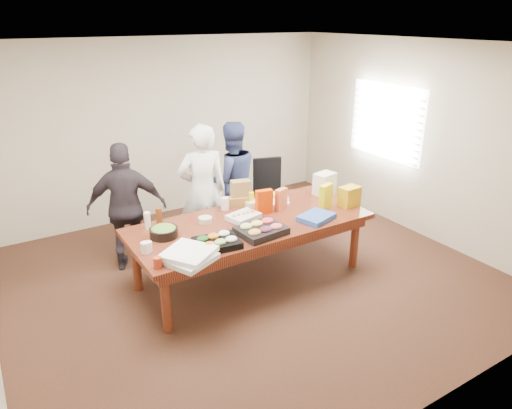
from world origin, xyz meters
TOP-DOWN VIEW (x-y plane):
  - floor at (0.00, 0.00)m, footprint 5.50×5.00m
  - ceiling at (0.00, 0.00)m, footprint 5.50×5.00m
  - wall_back at (0.00, 2.50)m, footprint 5.50×0.04m
  - wall_front at (0.00, -2.50)m, footprint 5.50×0.04m
  - wall_right at (2.75, 0.00)m, footprint 0.04×5.00m
  - window_panel at (2.72, 0.60)m, footprint 0.03×1.40m
  - window_blinds at (2.68, 0.60)m, footprint 0.04×1.36m
  - conference_table at (0.00, 0.00)m, footprint 2.80×1.20m
  - office_chair at (1.04, 1.06)m, footprint 0.63×0.63m
  - person_center at (-0.17, 0.90)m, footprint 0.71×0.54m
  - person_right at (0.42, 1.20)m, footprint 0.90×0.76m
  - person_left at (-1.13, 1.02)m, footprint 1.02×0.71m
  - veggie_tray at (-0.62, -0.36)m, footprint 0.50×0.42m
  - fruit_tray at (-0.07, -0.35)m, footprint 0.54×0.44m
  - sheet_cake at (-0.03, 0.09)m, footprint 0.41×0.34m
  - salad_bowl at (-1.00, 0.14)m, footprint 0.37×0.37m
  - chip_bag_blue at (0.68, -0.37)m, footprint 0.47×0.40m
  - chip_bag_red at (0.27, 0.12)m, footprint 0.21×0.11m
  - chip_bag_yellow at (1.01, -0.14)m, footprint 0.22×0.14m
  - chip_bag_orange at (0.52, 0.12)m, footprint 0.18×0.12m
  - mayo_jar at (-0.08, 0.47)m, footprint 0.10×0.10m
  - mustard_bottle at (0.27, 0.41)m, footprint 0.07×0.07m
  - dressing_bottle at (-0.94, 0.44)m, footprint 0.08×0.08m
  - ranch_bottle at (-1.08, 0.42)m, footprint 0.08×0.08m
  - banana_bunch at (0.57, 0.50)m, footprint 0.25×0.20m
  - bread_loaf at (0.10, 0.50)m, footprint 0.31×0.20m
  - kraft_bag at (0.18, 0.52)m, footprint 0.27×0.19m
  - red_cup at (-1.30, -0.46)m, footprint 0.09×0.09m
  - clear_cup_a at (-1.26, -0.10)m, footprint 0.10×0.10m
  - clear_cup_b at (-1.30, -0.12)m, footprint 0.10×0.10m
  - pizza_box_lower at (-0.99, -0.49)m, footprint 0.58×0.58m
  - pizza_box_upper at (-0.99, -0.48)m, footprint 0.61×0.61m
  - plate_a at (0.62, 0.28)m, footprint 0.26×0.26m
  - plate_b at (0.68, 0.41)m, footprint 0.32×0.32m
  - dip_bowl_a at (0.25, 0.39)m, footprint 0.21×0.21m
  - dip_bowl_b at (-0.46, 0.25)m, footprint 0.19×0.19m
  - grocery_bag_white at (1.30, 0.24)m, footprint 0.30×0.24m
  - grocery_bag_yellow at (1.30, -0.24)m, footprint 0.27×0.20m

SIDE VIEW (x-z plane):
  - floor at x=0.00m, z-range -0.02..0.00m
  - conference_table at x=0.00m, z-range 0.00..0.75m
  - office_chair at x=1.04m, z-range 0.00..1.00m
  - plate_a at x=0.62m, z-range 0.75..0.76m
  - plate_b at x=0.68m, z-range 0.75..0.77m
  - pizza_box_lower at x=-0.99m, z-range 0.75..0.80m
  - chip_bag_blue at x=0.68m, z-range 0.75..0.81m
  - sheet_cake at x=-0.03m, z-range 0.75..0.81m
  - dip_bowl_b at x=-0.46m, z-range 0.75..0.81m
  - dip_bowl_a at x=0.25m, z-range 0.75..0.82m
  - veggie_tray at x=-0.62m, z-range 0.75..0.82m
  - banana_bunch at x=0.57m, z-range 0.75..0.82m
  - fruit_tray at x=-0.07m, z-range 0.75..0.83m
  - salad_bowl at x=-1.00m, z-range 0.75..0.85m
  - red_cup at x=-1.30m, z-range 0.75..0.86m
  - clear_cup_a at x=-1.26m, z-range 0.75..0.86m
  - person_left at x=-1.13m, z-range 0.00..1.61m
  - bread_loaf at x=0.10m, z-range 0.75..0.86m
  - clear_cup_b at x=-1.30m, z-range 0.75..0.87m
  - pizza_box_upper at x=-0.99m, z-range 0.80..0.85m
  - mayo_jar at x=-0.08m, z-range 0.75..0.90m
  - person_right at x=0.42m, z-range 0.00..1.66m
  - mustard_bottle at x=0.27m, z-range 0.75..0.93m
  - ranch_bottle at x=-1.08m, z-range 0.75..0.95m
  - dressing_bottle at x=-0.94m, z-range 0.75..0.97m
  - person_center at x=-0.17m, z-range 0.00..1.75m
  - grocery_bag_yellow at x=1.30m, z-range 0.75..1.00m
  - chip_bag_orange at x=0.52m, z-range 0.75..1.01m
  - grocery_bag_white at x=1.30m, z-range 0.75..1.04m
  - chip_bag_red at x=0.27m, z-range 0.75..1.04m
  - chip_bag_yellow at x=1.01m, z-range 0.75..1.05m
  - kraft_bag at x=0.18m, z-range 0.75..1.06m
  - wall_back at x=0.00m, z-range 0.00..2.70m
  - wall_front at x=0.00m, z-range 0.00..2.70m
  - wall_right at x=2.75m, z-range 0.00..2.70m
  - window_panel at x=2.72m, z-range 0.95..2.05m
  - window_blinds at x=2.68m, z-range 1.00..2.00m
  - ceiling at x=0.00m, z-range 2.70..2.72m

